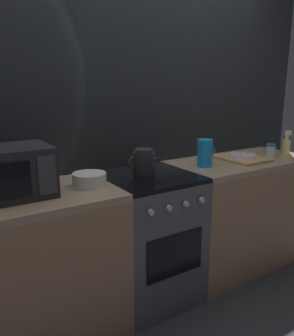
# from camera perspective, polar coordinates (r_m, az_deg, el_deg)

# --- Properties ---
(ground_plane) EXTENTS (8.00, 8.00, 0.00)m
(ground_plane) POSITION_cam_1_polar(r_m,az_deg,el_deg) (2.64, 0.28, -20.37)
(ground_plane) COLOR #2D2D33
(back_wall) EXTENTS (3.60, 0.05, 2.40)m
(back_wall) POSITION_cam_1_polar(r_m,az_deg,el_deg) (2.48, -3.80, 7.18)
(back_wall) COLOR gray
(back_wall) RESTS_ON ground_plane
(counter_left) EXTENTS (1.20, 0.60, 0.90)m
(counter_left) POSITION_cam_1_polar(r_m,az_deg,el_deg) (2.12, -21.42, -16.42)
(counter_left) COLOR #997251
(counter_left) RESTS_ON ground_plane
(stove_unit) EXTENTS (0.60, 0.63, 0.90)m
(stove_unit) POSITION_cam_1_polar(r_m,az_deg,el_deg) (2.42, 0.31, -11.55)
(stove_unit) COLOR #4C4C51
(stove_unit) RESTS_ON ground_plane
(counter_right) EXTENTS (1.20, 0.60, 0.90)m
(counter_right) POSITION_cam_1_polar(r_m,az_deg,el_deg) (2.97, 15.12, -7.09)
(counter_right) COLOR #997251
(counter_right) RESTS_ON ground_plane
(microwave) EXTENTS (0.46, 0.35, 0.27)m
(microwave) POSITION_cam_1_polar(r_m,az_deg,el_deg) (1.94, -22.53, -0.71)
(microwave) COLOR black
(microwave) RESTS_ON counter_left
(kettle) EXTENTS (0.28, 0.15, 0.17)m
(kettle) POSITION_cam_1_polar(r_m,az_deg,el_deg) (2.29, -0.48, 1.11)
(kettle) COLOR #262628
(kettle) RESTS_ON stove_unit
(mixing_bowl) EXTENTS (0.20, 0.20, 0.08)m
(mixing_bowl) POSITION_cam_1_polar(r_m,az_deg,el_deg) (2.04, -9.62, -1.93)
(mixing_bowl) COLOR silver
(mixing_bowl) RESTS_ON counter_left
(pitcher) EXTENTS (0.16, 0.11, 0.20)m
(pitcher) POSITION_cam_1_polar(r_m,az_deg,el_deg) (2.51, 9.68, 2.49)
(pitcher) COLOR #198CD8
(pitcher) RESTS_ON counter_right
(dish_pile) EXTENTS (0.30, 0.40, 0.06)m
(dish_pile) POSITION_cam_1_polar(r_m,az_deg,el_deg) (2.82, 15.49, 1.72)
(dish_pile) COLOR tan
(dish_pile) RESTS_ON counter_right
(spice_jar) EXTENTS (0.08, 0.08, 0.10)m
(spice_jar) POSITION_cam_1_polar(r_m,az_deg,el_deg) (3.02, 20.03, 2.80)
(spice_jar) COLOR silver
(spice_jar) RESTS_ON counter_right
(spray_bottle) EXTENTS (0.08, 0.06, 0.20)m
(spray_bottle) POSITION_cam_1_polar(r_m,az_deg,el_deg) (3.14, 22.32, 3.52)
(spray_bottle) COLOR #E5CC72
(spray_bottle) RESTS_ON counter_right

